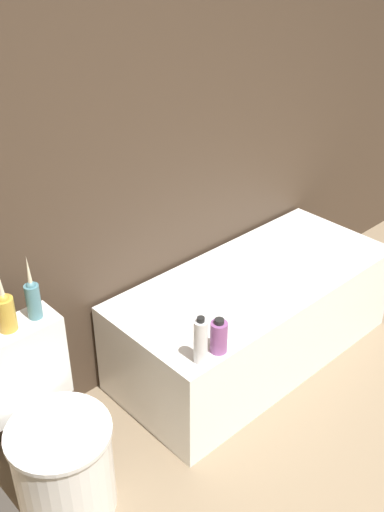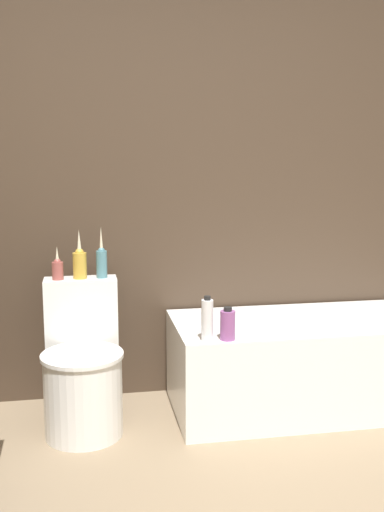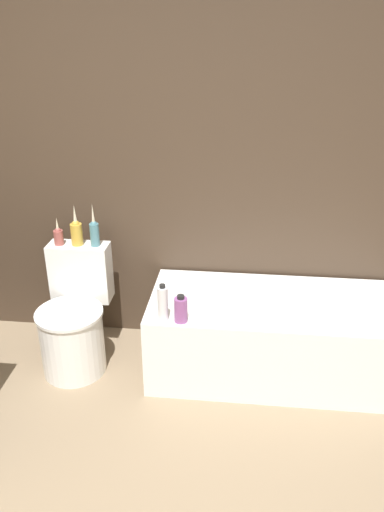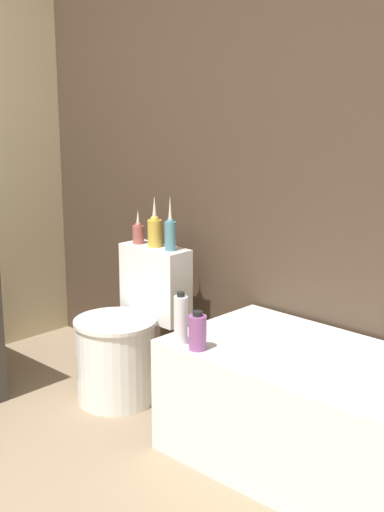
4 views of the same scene
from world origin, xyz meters
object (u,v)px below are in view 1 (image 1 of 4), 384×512
Objects in this scene: shampoo_bottle_tall at (201,341)px; toilet at (52,442)px; vase_bronze at (33,297)px; bathtub at (253,316)px; shampoo_bottle_short at (219,336)px; vase_silver at (5,310)px.

toilet is at bearing 160.30° from shampoo_bottle_tall.
vase_bronze is 1.24× the size of shampoo_bottle_tall.
vase_bronze is at bearing 60.28° from toilet.
shampoo_bottle_tall is at bearing -156.97° from bathtub.
shampoo_bottle_tall reaches higher than shampoo_bottle_short.
bathtub is 0.71m from shampoo_bottle_short.
bathtub is 5.85× the size of vase_silver.
shampoo_bottle_tall is at bearing 177.36° from shampoo_bottle_short.
vase_bronze is at bearing 139.50° from shampoo_bottle_tall.
shampoo_bottle_tall is 1.36× the size of shampoo_bottle_short.
shampoo_bottle_short is (0.10, -0.00, -0.03)m from shampoo_bottle_tall.
vase_bronze is (0.12, -0.00, 0.00)m from vase_silver.
toilet is 4.58× the size of shampoo_bottle_short.
toilet is 0.58m from vase_silver.
vase_silver is 0.95× the size of vase_bronze.
bathtub is 2.04× the size of toilet.
shampoo_bottle_tall is (0.62, -0.22, 0.31)m from toilet.
shampoo_bottle_short is (0.60, -0.43, -0.27)m from vase_bronze.
shampoo_bottle_short is at bearing -2.64° from shampoo_bottle_tall.
toilet is 3.37× the size of shampoo_bottle_tall.
shampoo_bottle_tall is (-0.66, -0.28, 0.36)m from bathtub.
vase_bronze is 1.68× the size of shampoo_bottle_short.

